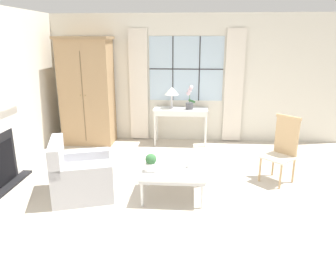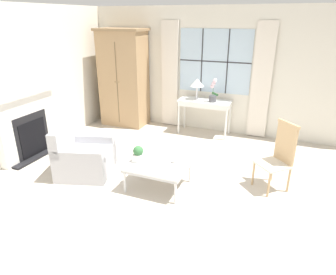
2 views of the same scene
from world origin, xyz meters
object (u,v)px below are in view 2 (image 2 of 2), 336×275
at_px(pillar_candle, 175,160).
at_px(table_lamp, 197,83).
at_px(potted_plant_small, 138,154).
at_px(potted_orchid, 213,93).
at_px(console_table, 205,104).
at_px(coffee_table, 158,166).
at_px(armchair_upholstered, 84,157).
at_px(armoire, 124,78).
at_px(side_chair_wooden, 280,154).
at_px(fireplace, 26,120).

bearing_deg(pillar_candle, table_lamp, 99.45).
xyz_separation_m(table_lamp, potted_plant_small, (-0.14, -2.64, -0.63)).
distance_m(potted_orchid, potted_plant_small, 2.67).
bearing_deg(console_table, potted_orchid, -17.95).
bearing_deg(console_table, coffee_table, -90.31).
bearing_deg(potted_orchid, armchair_upholstered, -121.85).
bearing_deg(armchair_upholstered, armoire, 103.90).
bearing_deg(side_chair_wooden, potted_plant_small, -160.01).
height_order(table_lamp, side_chair_wooden, table_lamp).
bearing_deg(potted_plant_small, armoire, 123.59).
xyz_separation_m(console_table, armchair_upholstered, (-1.41, -2.64, -0.42)).
xyz_separation_m(table_lamp, armchair_upholstered, (-1.21, -2.65, -0.89)).
height_order(side_chair_wooden, pillar_candle, side_chair_wooden).
distance_m(table_lamp, potted_orchid, 0.44).
distance_m(armoire, potted_plant_small, 3.16).
xyz_separation_m(table_lamp, side_chair_wooden, (1.93, -1.89, -0.59)).
xyz_separation_m(fireplace, potted_orchid, (3.00, 2.40, 0.25)).
bearing_deg(armoire, table_lamp, 2.03).
relative_size(fireplace, potted_orchid, 4.38).
distance_m(console_table, potted_orchid, 0.35).
distance_m(side_chair_wooden, potted_plant_small, 2.21).
height_order(side_chair_wooden, coffee_table, side_chair_wooden).
distance_m(armoire, coffee_table, 3.35).
height_order(armoire, armchair_upholstered, armoire).
height_order(potted_orchid, pillar_candle, potted_orchid).
bearing_deg(armoire, armchair_upholstered, -76.10).
relative_size(armoire, pillar_candle, 19.68).
height_order(fireplace, coffee_table, fireplace).
relative_size(side_chair_wooden, potted_plant_small, 4.12).
height_order(armchair_upholstered, coffee_table, armchair_upholstered).
bearing_deg(potted_plant_small, console_table, 82.70).
bearing_deg(console_table, armchair_upholstered, -118.10).
relative_size(table_lamp, pillar_candle, 4.03).
height_order(console_table, coffee_table, console_table).
distance_m(fireplace, console_table, 3.74).
bearing_deg(fireplace, potted_plant_small, -4.03).
relative_size(coffee_table, potted_plant_small, 3.55).
bearing_deg(side_chair_wooden, potted_orchid, 130.20).
xyz_separation_m(console_table, pillar_candle, (0.21, -2.47, -0.25)).
xyz_separation_m(console_table, potted_plant_small, (-0.34, -2.64, -0.16)).
distance_m(fireplace, coffee_table, 2.83).
xyz_separation_m(console_table, side_chair_wooden, (1.73, -1.89, -0.12)).
xyz_separation_m(armoire, potted_plant_small, (1.71, -2.58, -0.62)).
relative_size(console_table, pillar_candle, 10.06).
bearing_deg(console_table, pillar_candle, -85.08).
height_order(console_table, table_lamp, table_lamp).
relative_size(fireplace, console_table, 1.92).
bearing_deg(coffee_table, potted_orchid, 85.36).
xyz_separation_m(armoire, armchair_upholstered, (0.64, -2.58, -0.88)).
distance_m(console_table, potted_plant_small, 2.67).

